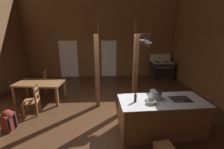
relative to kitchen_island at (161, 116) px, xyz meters
The scene contains 15 objects.
ground_plane 1.81m from the kitchen_island, 152.46° to the left, with size 9.05×9.51×0.10m, color #422819.
wall_back 5.75m from the kitchen_island, 106.44° to the left, with size 9.05×0.14×4.55m, color brown.
glazed_door_back_left 6.20m from the kitchen_island, 123.39° to the left, with size 1.00×0.01×2.05m, color white.
glazed_panel_back_right 5.31m from the kitchen_island, 102.37° to the left, with size 0.84×0.01×2.05m, color white.
kitchen_island is the anchor object (origin of this frame).
stove_range 4.89m from the kitchen_island, 68.91° to the left, with size 1.18×0.87×1.32m.
support_post_with_pot_rack 1.84m from the kitchen_island, 104.61° to the left, with size 0.60×0.28×2.90m.
support_post_center 2.48m from the kitchen_island, 137.39° to the left, with size 0.14×0.14×2.90m.
dining_table 4.39m from the kitchen_island, 151.29° to the left, with size 1.80×1.11×0.74m.
ladderback_chair_near_window 4.91m from the kitchen_island, 141.62° to the left, with size 0.51×0.51×0.95m.
ladderback_chair_by_post 3.90m from the kitchen_island, 163.00° to the left, with size 0.51×0.51×0.95m.
backpack 4.04m from the kitchen_island, behind, with size 0.35×0.37×0.60m.
stockpot_on_counter 0.59m from the kitchen_island, 145.70° to the left, with size 0.37×0.30×0.21m.
mixing_bowl_on_counter 0.63m from the kitchen_island, 153.02° to the right, with size 0.22×0.22×0.08m.
bottle_tall_on_counter 0.91m from the kitchen_island, behind, with size 0.07×0.07×0.26m.
Camera 1 is at (0.07, -4.16, 2.61)m, focal length 24.13 mm.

